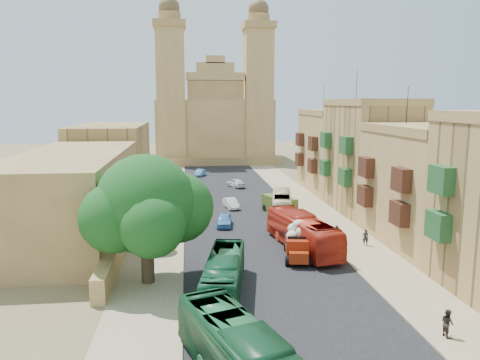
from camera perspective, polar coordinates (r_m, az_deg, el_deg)
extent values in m
plane|color=brown|center=(33.52, 5.26, -14.11)|extent=(260.00, 260.00, 0.00)
cube|color=black|center=(61.86, -0.43, -3.05)|extent=(14.00, 140.00, 0.01)
cube|color=#9C8966|center=(63.56, 8.13, -2.81)|extent=(5.00, 140.00, 0.01)
cube|color=#9C8966|center=(61.60, -9.26, -3.23)|extent=(5.00, 140.00, 0.01)
cube|color=#9C8966|center=(62.97, 5.93, -2.83)|extent=(0.25, 140.00, 0.12)
cube|color=#9C8966|center=(61.52, -6.93, -3.14)|extent=(0.25, 140.00, 0.12)
cube|color=#22552A|center=(36.90, 22.98, -5.14)|extent=(0.90, 2.20, 2.00)
cube|color=#22552A|center=(36.25, 23.32, 0.01)|extent=(0.90, 2.20, 2.00)
cube|color=#A7824B|center=(47.50, 21.77, -1.09)|extent=(8.00, 14.00, 10.50)
cube|color=olive|center=(46.87, 22.19, 5.72)|extent=(8.20, 14.00, 0.80)
cylinder|color=black|center=(48.83, 19.73, 8.57)|extent=(0.06, 0.06, 3.60)
cube|color=#412115|center=(42.33, 18.85, -3.89)|extent=(0.90, 2.20, 2.00)
cube|color=#412115|center=(49.35, 14.97, -1.85)|extent=(0.90, 2.20, 2.00)
cube|color=#412115|center=(41.78, 19.06, 0.04)|extent=(0.90, 2.20, 2.00)
cube|color=#412115|center=(48.88, 15.12, 1.53)|extent=(0.90, 2.20, 2.00)
cube|color=tan|center=(59.86, 15.53, 2.49)|extent=(8.00, 14.00, 13.00)
cube|color=olive|center=(59.47, 15.82, 9.11)|extent=(8.20, 14.00, 0.80)
cylinder|color=black|center=(61.75, 14.04, 11.22)|extent=(0.06, 0.06, 3.60)
cube|color=#22552A|center=(54.87, 12.67, 0.36)|extent=(0.90, 2.20, 2.00)
cube|color=#22552A|center=(62.24, 10.31, 1.49)|extent=(0.90, 2.20, 2.00)
cube|color=#22552A|center=(54.43, 12.81, 4.15)|extent=(0.90, 2.20, 2.00)
cube|color=#22552A|center=(61.85, 10.41, 4.83)|extent=(0.90, 2.20, 2.00)
cube|color=#A7824B|center=(73.02, 11.40, 3.25)|extent=(8.00, 14.00, 11.50)
cube|color=olive|center=(72.64, 11.55, 8.08)|extent=(8.20, 14.00, 0.80)
cylinder|color=black|center=(75.00, 10.20, 9.84)|extent=(0.06, 0.06, 3.60)
cube|color=#412115|center=(68.18, 8.81, 1.73)|extent=(0.90, 2.20, 2.00)
cube|color=#412115|center=(75.71, 7.24, 2.52)|extent=(0.90, 2.20, 2.00)
cube|color=#412115|center=(67.83, 8.87, 4.43)|extent=(0.90, 2.20, 2.00)
cube|color=#412115|center=(75.39, 7.29, 4.95)|extent=(0.90, 2.20, 2.00)
cube|color=#A7824B|center=(51.94, -13.10, -4.71)|extent=(1.00, 40.00, 1.80)
cube|color=olive|center=(50.26, -19.73, -1.64)|extent=(10.00, 28.00, 8.40)
cube|color=tan|center=(75.42, -15.35, 2.72)|extent=(10.00, 22.00, 10.00)
cube|color=#A7824B|center=(111.43, -3.26, 6.13)|extent=(26.00, 20.00, 14.00)
cube|color=olive|center=(101.53, -2.88, 2.36)|extent=(28.00, 4.00, 1.80)
cube|color=olive|center=(102.52, -2.99, 7.53)|extent=(12.00, 2.00, 16.00)
cube|color=#A7824B|center=(102.61, -3.03, 12.50)|extent=(12.60, 2.40, 1.60)
cube|color=#A7824B|center=(102.72, -3.04, 13.45)|extent=(8.00, 2.00, 2.40)
cube|color=#A7824B|center=(102.86, -3.05, 14.45)|extent=(4.00, 2.00, 1.60)
cube|color=#A7824B|center=(103.61, -8.38, 9.95)|extent=(6.00, 6.00, 29.00)
cube|color=olive|center=(104.87, -8.59, 18.23)|extent=(6.80, 6.80, 1.40)
cylinder|color=olive|center=(105.13, -8.61, 19.09)|extent=(4.80, 4.80, 1.80)
sphere|color=brown|center=(105.45, -8.64, 20.05)|extent=(4.40, 4.40, 4.40)
cube|color=#A7824B|center=(104.79, 2.22, 10.04)|extent=(6.00, 6.00, 29.00)
cube|color=olive|center=(106.03, 2.27, 18.22)|extent=(6.80, 6.80, 1.40)
cylinder|color=olive|center=(106.29, 2.28, 19.07)|extent=(4.80, 4.80, 1.80)
sphere|color=brown|center=(106.61, 2.29, 20.03)|extent=(4.40, 4.40, 4.40)
cylinder|color=#3A2C1D|center=(36.08, -11.20, -9.38)|extent=(0.97, 0.97, 3.69)
sphere|color=#103D15|center=(34.97, -11.42, -2.88)|extent=(7.39, 7.39, 7.39)
sphere|color=#103D15|center=(36.11, -7.54, -3.33)|extent=(5.44, 5.44, 5.44)
sphere|color=#103D15|center=(34.55, -15.04, -4.49)|extent=(5.06, 5.06, 5.06)
sphere|color=#103D15|center=(32.89, -10.68, -5.38)|extent=(4.67, 4.67, 4.67)
sphere|color=#103D15|center=(37.01, -12.84, -1.02)|extent=(4.28, 4.28, 4.28)
cylinder|color=#3A2C1D|center=(43.99, -11.00, -7.12)|extent=(0.44, 0.44, 1.94)
sphere|color=#103D15|center=(43.48, -11.08, -4.64)|extent=(2.82, 2.82, 2.82)
cylinder|color=#3A2C1D|center=(55.58, -10.08, -3.63)|extent=(0.44, 0.44, 1.91)
sphere|color=#103D15|center=(55.18, -10.13, -1.68)|extent=(2.77, 2.77, 2.77)
cylinder|color=#3A2C1D|center=(67.25, -9.49, -1.08)|extent=(0.44, 0.44, 2.52)
sphere|color=#103D15|center=(66.84, -9.54, 1.07)|extent=(3.67, 3.67, 3.67)
cylinder|color=#3A2C1D|center=(79.12, -9.06, 0.27)|extent=(0.44, 0.44, 1.89)
sphere|color=#103D15|center=(78.84, -9.09, 1.64)|extent=(2.75, 2.75, 2.75)
cube|color=#95250B|center=(42.05, 6.92, -7.54)|extent=(2.59, 3.62, 0.83)
cube|color=black|center=(41.92, 6.94, -6.94)|extent=(2.64, 3.67, 0.11)
cube|color=#95250B|center=(40.01, 7.08, -8.29)|extent=(2.18, 1.89, 1.65)
cube|color=#95250B|center=(39.08, 7.16, -9.30)|extent=(1.74, 1.37, 0.92)
cube|color=black|center=(39.82, 7.10, -7.41)|extent=(1.73, 0.41, 0.83)
cylinder|color=black|center=(39.44, 5.77, -9.79)|extent=(0.47, 0.87, 0.83)
cylinder|color=black|center=(39.55, 8.47, -9.80)|extent=(0.47, 0.87, 0.83)
cylinder|color=black|center=(43.28, 5.60, -8.04)|extent=(0.47, 0.87, 0.83)
cylinder|color=black|center=(43.37, 8.05, -8.05)|extent=(0.47, 0.87, 0.83)
sphere|color=beige|center=(41.30, 6.34, -6.84)|extent=(1.01, 1.01, 1.01)
sphere|color=beige|center=(41.62, 7.60, -6.74)|extent=(1.01, 1.01, 1.01)
sphere|color=beige|center=(42.38, 6.91, -6.43)|extent=(1.01, 1.01, 1.01)
sphere|color=beige|center=(41.79, 6.45, -5.93)|extent=(0.92, 0.92, 0.92)
sphere|color=beige|center=(40.95, 7.47, -6.34)|extent=(0.92, 0.92, 0.92)
sphere|color=beige|center=(41.52, 6.98, -5.45)|extent=(0.83, 0.83, 0.83)
cube|color=#4B5C22|center=(57.21, 4.82, -3.05)|extent=(3.76, 5.47, 2.07)
cylinder|color=black|center=(55.40, 4.88, -4.13)|extent=(0.59, 0.89, 0.83)
cylinder|color=black|center=(56.42, 6.59, -3.91)|extent=(0.59, 0.89, 0.83)
cylinder|color=black|center=(58.33, 3.09, -3.42)|extent=(0.59, 0.89, 0.83)
cylinder|color=black|center=(59.30, 4.75, -3.22)|extent=(0.59, 0.89, 0.83)
imported|color=#17522D|center=(23.25, 0.45, -21.00)|extent=(6.27, 11.66, 3.18)
imported|color=#1B613B|center=(33.49, -1.96, -11.49)|extent=(4.08, 10.41, 2.83)
imported|color=red|center=(43.50, 7.64, -6.35)|extent=(4.79, 11.84, 3.21)
imported|color=#FFF6C4|center=(57.39, 5.10, -2.76)|extent=(3.91, 9.49, 2.57)
imported|color=#468BCD|center=(51.26, -1.93, -4.92)|extent=(2.04, 4.10, 1.34)
imported|color=white|center=(59.85, -1.09, -2.86)|extent=(2.01, 4.03, 1.27)
imported|color=#B9AF94|center=(58.80, 4.83, -3.07)|extent=(3.14, 5.22, 1.36)
imported|color=#0F264C|center=(72.93, -5.33, -0.75)|extent=(1.59, 3.75, 1.08)
imported|color=silver|center=(74.58, -0.53, -0.36)|extent=(3.05, 4.43, 1.40)
imported|color=#3C7CBD|center=(86.35, -4.90, 0.90)|extent=(2.35, 3.96, 1.23)
imported|color=black|center=(46.07, 15.05, -6.76)|extent=(0.65, 0.51, 1.57)
imported|color=#302723|center=(30.58, 23.97, -15.64)|extent=(0.67, 0.84, 1.65)
imported|color=#3B3C3E|center=(45.37, 11.70, -6.62)|extent=(0.64, 1.20, 1.96)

